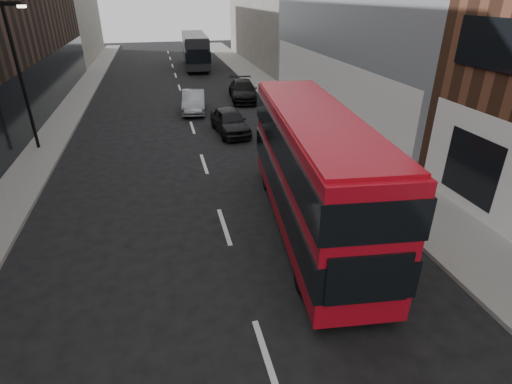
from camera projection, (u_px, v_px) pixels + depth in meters
sidewalk_right at (284, 101)px, 30.59m from camera, size 3.00×80.00×0.15m
sidewalk_left at (68, 113)px, 27.35m from camera, size 2.00×80.00×0.15m
building_left_mid at (6, 1)px, 27.87m from camera, size 5.00×24.00×14.00m
building_left_far at (65, 2)px, 47.22m from camera, size 5.00×20.00×13.00m
street_lamp at (20, 69)px, 19.38m from camera, size 1.06×0.22×7.00m
red_bus at (313, 167)px, 13.21m from camera, size 3.59×10.53×4.18m
grey_bus at (195, 50)px, 44.05m from camera, size 3.00×10.87×3.48m
car_a at (230, 121)px, 23.49m from camera, size 2.07×4.39×1.45m
car_b at (194, 101)px, 27.78m from camera, size 2.00×4.48×1.43m
car_c at (243, 91)px, 30.80m from camera, size 2.50×5.18×1.45m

